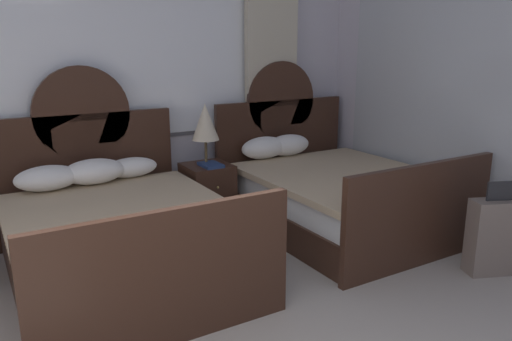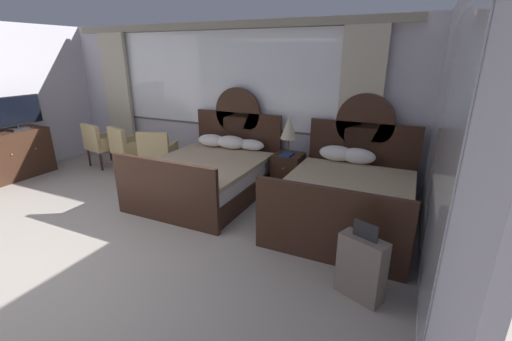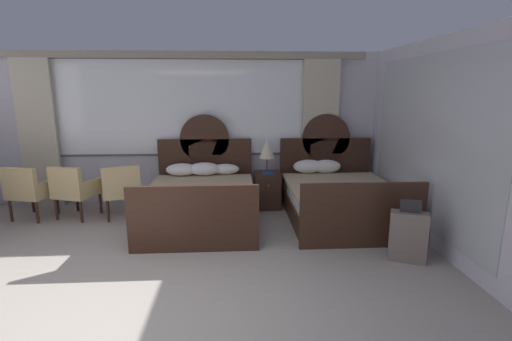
{
  "view_description": "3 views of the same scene",
  "coord_description": "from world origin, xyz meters",
  "px_view_note": "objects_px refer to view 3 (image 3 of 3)",
  "views": [
    {
      "loc": [
        -0.55,
        -0.97,
        1.81
      ],
      "look_at": [
        1.47,
        2.41,
        0.79
      ],
      "focal_mm": 34.72,
      "sensor_mm": 36.0,
      "label": 1
    },
    {
      "loc": [
        3.25,
        -1.58,
        2.17
      ],
      "look_at": [
        1.3,
        2.54,
        0.59
      ],
      "focal_mm": 23.79,
      "sensor_mm": 36.0,
      "label": 2
    },
    {
      "loc": [
        0.92,
        -2.79,
        2.03
      ],
      "look_at": [
        1.24,
        2.53,
        0.86
      ],
      "focal_mm": 25.71,
      "sensor_mm": 36.0,
      "label": 3
    }
  ],
  "objects_px": {
    "armchair_by_window_left": "(122,188)",
    "armchair_by_window_centre": "(74,189)",
    "book_on_nightstand": "(268,173)",
    "armchair_by_window_right": "(29,189)",
    "bed_near_mirror": "(338,198)",
    "suitcase_on_floor": "(408,236)",
    "bed_near_window": "(201,200)",
    "table_lamp_on_nightstand": "(267,148)",
    "nightstand_between_beds": "(267,190)"
  },
  "relations": [
    {
      "from": "table_lamp_on_nightstand",
      "to": "armchair_by_window_left",
      "type": "relative_size",
      "value": 0.7
    },
    {
      "from": "book_on_nightstand",
      "to": "armchair_by_window_right",
      "type": "xyz_separation_m",
      "value": [
        -3.83,
        -0.28,
        -0.16
      ]
    },
    {
      "from": "armchair_by_window_centre",
      "to": "book_on_nightstand",
      "type": "bearing_deg",
      "value": 5.11
    },
    {
      "from": "armchair_by_window_left",
      "to": "armchair_by_window_centre",
      "type": "height_order",
      "value": "same"
    },
    {
      "from": "bed_near_mirror",
      "to": "suitcase_on_floor",
      "type": "distance_m",
      "value": 1.56
    },
    {
      "from": "suitcase_on_floor",
      "to": "bed_near_mirror",
      "type": "bearing_deg",
      "value": 105.81
    },
    {
      "from": "bed_near_mirror",
      "to": "book_on_nightstand",
      "type": "relative_size",
      "value": 8.23
    },
    {
      "from": "bed_near_window",
      "to": "table_lamp_on_nightstand",
      "type": "distance_m",
      "value": 1.45
    },
    {
      "from": "armchair_by_window_left",
      "to": "suitcase_on_floor",
      "type": "bearing_deg",
      "value": -24.76
    },
    {
      "from": "bed_near_mirror",
      "to": "armchair_by_window_centre",
      "type": "bearing_deg",
      "value": 176.01
    },
    {
      "from": "bed_near_window",
      "to": "armchair_by_window_right",
      "type": "distance_m",
      "value": 2.75
    },
    {
      "from": "armchair_by_window_right",
      "to": "suitcase_on_floor",
      "type": "xyz_separation_m",
      "value": [
        5.33,
        -1.79,
        -0.18
      ]
    },
    {
      "from": "bed_near_window",
      "to": "nightstand_between_beds",
      "type": "xyz_separation_m",
      "value": [
        1.09,
        0.65,
        -0.03
      ]
    },
    {
      "from": "suitcase_on_floor",
      "to": "armchair_by_window_left",
      "type": "bearing_deg",
      "value": 155.24
    },
    {
      "from": "bed_near_mirror",
      "to": "table_lamp_on_nightstand",
      "type": "distance_m",
      "value": 1.46
    },
    {
      "from": "bed_near_window",
      "to": "nightstand_between_beds",
      "type": "bearing_deg",
      "value": 30.94
    },
    {
      "from": "table_lamp_on_nightstand",
      "to": "suitcase_on_floor",
      "type": "height_order",
      "value": "table_lamp_on_nightstand"
    },
    {
      "from": "suitcase_on_floor",
      "to": "book_on_nightstand",
      "type": "bearing_deg",
      "value": 126.0
    },
    {
      "from": "nightstand_between_beds",
      "to": "armchair_by_window_right",
      "type": "xyz_separation_m",
      "value": [
        -3.83,
        -0.37,
        0.18
      ]
    },
    {
      "from": "bed_near_window",
      "to": "armchair_by_window_right",
      "type": "relative_size",
      "value": 2.45
    },
    {
      "from": "armchair_by_window_left",
      "to": "armchair_by_window_right",
      "type": "bearing_deg",
      "value": -179.92
    },
    {
      "from": "armchair_by_window_right",
      "to": "book_on_nightstand",
      "type": "bearing_deg",
      "value": 4.22
    },
    {
      "from": "bed_near_window",
      "to": "armchair_by_window_right",
      "type": "xyz_separation_m",
      "value": [
        -2.73,
        0.28,
        0.15
      ]
    },
    {
      "from": "bed_near_mirror",
      "to": "table_lamp_on_nightstand",
      "type": "relative_size",
      "value": 3.51
    },
    {
      "from": "bed_near_window",
      "to": "bed_near_mirror",
      "type": "height_order",
      "value": "same"
    },
    {
      "from": "armchair_by_window_right",
      "to": "table_lamp_on_nightstand",
      "type": "bearing_deg",
      "value": 5.54
    },
    {
      "from": "bed_near_window",
      "to": "book_on_nightstand",
      "type": "bearing_deg",
      "value": 27.37
    },
    {
      "from": "table_lamp_on_nightstand",
      "to": "bed_near_mirror",
      "type": "bearing_deg",
      "value": -31.31
    },
    {
      "from": "bed_near_mirror",
      "to": "armchair_by_window_centre",
      "type": "xyz_separation_m",
      "value": [
        -4.22,
        0.29,
        0.15
      ]
    },
    {
      "from": "bed_near_mirror",
      "to": "suitcase_on_floor",
      "type": "height_order",
      "value": "bed_near_mirror"
    },
    {
      "from": "bed_near_mirror",
      "to": "armchair_by_window_right",
      "type": "distance_m",
      "value": 4.92
    },
    {
      "from": "book_on_nightstand",
      "to": "suitcase_on_floor",
      "type": "distance_m",
      "value": 2.59
    },
    {
      "from": "nightstand_between_beds",
      "to": "suitcase_on_floor",
      "type": "height_order",
      "value": "suitcase_on_floor"
    },
    {
      "from": "armchair_by_window_left",
      "to": "armchair_by_window_centre",
      "type": "bearing_deg",
      "value": -179.97
    },
    {
      "from": "bed_near_window",
      "to": "bed_near_mirror",
      "type": "bearing_deg",
      "value": -0.24
    },
    {
      "from": "book_on_nightstand",
      "to": "suitcase_on_floor",
      "type": "height_order",
      "value": "suitcase_on_floor"
    },
    {
      "from": "table_lamp_on_nightstand",
      "to": "nightstand_between_beds",
      "type": "bearing_deg",
      "value": 6.77
    },
    {
      "from": "nightstand_between_beds",
      "to": "armchair_by_window_centre",
      "type": "xyz_separation_m",
      "value": [
        -3.13,
        -0.37,
        0.18
      ]
    },
    {
      "from": "armchair_by_window_right",
      "to": "suitcase_on_floor",
      "type": "height_order",
      "value": "armchair_by_window_right"
    },
    {
      "from": "bed_near_window",
      "to": "armchair_by_window_right",
      "type": "height_order",
      "value": "bed_near_window"
    },
    {
      "from": "nightstand_between_beds",
      "to": "table_lamp_on_nightstand",
      "type": "bearing_deg",
      "value": -173.23
    },
    {
      "from": "table_lamp_on_nightstand",
      "to": "armchair_by_window_centre",
      "type": "relative_size",
      "value": 0.7
    },
    {
      "from": "nightstand_between_beds",
      "to": "suitcase_on_floor",
      "type": "xyz_separation_m",
      "value": [
        1.51,
        -2.16,
        -0.01
      ]
    },
    {
      "from": "table_lamp_on_nightstand",
      "to": "book_on_nightstand",
      "type": "xyz_separation_m",
      "value": [
        0.01,
        -0.09,
        -0.41
      ]
    },
    {
      "from": "bed_near_window",
      "to": "armchair_by_window_centre",
      "type": "distance_m",
      "value": 2.07
    },
    {
      "from": "armchair_by_window_right",
      "to": "armchair_by_window_centre",
      "type": "bearing_deg",
      "value": 0.14
    },
    {
      "from": "book_on_nightstand",
      "to": "armchair_by_window_left",
      "type": "distance_m",
      "value": 2.41
    },
    {
      "from": "bed_near_mirror",
      "to": "book_on_nightstand",
      "type": "bearing_deg",
      "value": 152.05
    },
    {
      "from": "bed_near_window",
      "to": "suitcase_on_floor",
      "type": "relative_size",
      "value": 2.79
    },
    {
      "from": "suitcase_on_floor",
      "to": "armchair_by_window_centre",
      "type": "bearing_deg",
      "value": 158.85
    }
  ]
}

